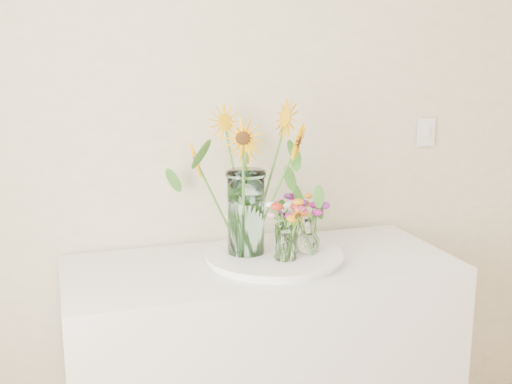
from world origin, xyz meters
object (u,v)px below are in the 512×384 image
Objects in this scene: mason_jar at (246,213)px; small_vase_c at (291,228)px; tray at (274,258)px; small_vase_a at (286,243)px; counter at (261,375)px; small_vase_b at (308,236)px.

mason_jar reaches higher than small_vase_c.
tray is 3.65× the size of small_vase_a.
counter is at bearing -32.37° from mason_jar.
mason_jar is at bearing 165.47° from small_vase_b.
counter is 2.93× the size of tray.
tray is (0.05, -0.01, 0.46)m from counter.
mason_jar is at bearing 158.68° from tray.
tray is at bearing -136.19° from small_vase_c.
small_vase_c is (0.15, 0.09, 0.54)m from counter.
small_vase_a is (0.02, -0.08, 0.08)m from tray.
mason_jar reaches higher than tray.
counter is 0.46m from tray.
tray is 1.54× the size of mason_jar.
tray is at bearing -21.32° from mason_jar.
small_vase_c is at bearing 63.51° from small_vase_a.
small_vase_a reaches higher than counter.
mason_jar is at bearing 134.02° from small_vase_a.
mason_jar is 2.36× the size of small_vase_a.
counter is 0.63m from mason_jar.
small_vase_c is at bearing 43.81° from tray.
small_vase_c reaches higher than tray.
small_vase_a is 0.20m from small_vase_c.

